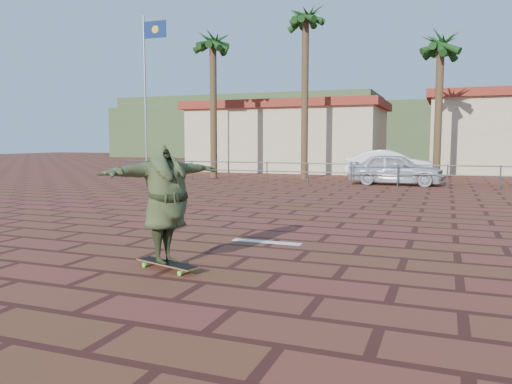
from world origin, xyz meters
TOP-DOWN VIEW (x-y plane):
  - ground at (0.00, 0.00)m, footprint 120.00×120.00m
  - paint_stripe at (0.70, -1.20)m, footprint 1.40×0.22m
  - guardrail at (0.00, 12.00)m, footprint 24.06×0.06m
  - flagpole at (-9.87, 11.00)m, footprint 1.30×0.10m
  - palm_far_left at (-7.50, 13.50)m, footprint 2.40×2.40m
  - palm_left at (-3.00, 15.00)m, footprint 2.40×2.40m
  - palm_center at (3.50, 15.50)m, footprint 2.40×2.40m
  - building_west at (-6.00, 22.00)m, footprint 12.60×7.60m
  - hill_front at (0.00, 50.00)m, footprint 70.00×18.00m
  - hill_back at (-22.00, 56.00)m, footprint 35.00×14.00m
  - longboard at (-0.01, -3.74)m, footprint 1.19×0.60m
  - skateboarder at (-0.01, -3.74)m, footprint 1.30×2.28m
  - car_silver at (1.81, 13.00)m, footprint 4.26×1.92m
  - car_white at (1.24, 16.50)m, footprint 4.64×1.78m

SIDE VIEW (x-z plane):
  - ground at x=0.00m, z-range 0.00..0.00m
  - paint_stripe at x=0.70m, z-range 0.00..0.01m
  - longboard at x=-0.01m, z-range 0.04..0.15m
  - guardrail at x=0.00m, z-range 0.18..1.18m
  - car_silver at x=1.81m, z-range 0.00..1.42m
  - car_white at x=1.24m, z-range 0.00..1.51m
  - skateboarder at x=-0.01m, z-range 0.11..1.91m
  - building_west at x=-6.00m, z-range 0.03..4.53m
  - hill_front at x=0.00m, z-range 0.00..6.00m
  - hill_back at x=-22.00m, z-range 0.00..8.00m
  - flagpole at x=-9.87m, z-range 0.64..8.64m
  - palm_center at x=3.50m, z-range 2.49..10.24m
  - palm_far_left at x=-7.50m, z-range 2.71..10.96m
  - palm_left at x=-3.00m, z-range 3.23..12.68m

